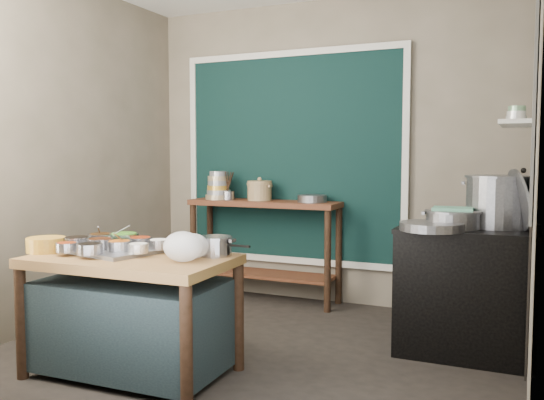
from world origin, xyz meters
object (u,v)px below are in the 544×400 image
at_px(saucepan, 215,246).
at_px(condiment_tray, 111,251).
at_px(yellow_basin, 46,245).
at_px(stock_pot, 498,201).
at_px(back_counter, 264,251).
at_px(steamer, 453,219).
at_px(prep_table, 132,315).
at_px(ceramic_crock, 260,192).
at_px(utensil_cup, 229,195).
at_px(stove_block, 467,292).

bearing_deg(saucepan, condiment_tray, -164.12).
bearing_deg(yellow_basin, stock_pot, 28.75).
relative_size(condiment_tray, stock_pot, 1.22).
bearing_deg(stock_pot, back_counter, 162.44).
xyz_separation_m(saucepan, steamer, (1.31, 0.95, 0.13)).
height_order(prep_table, ceramic_crock, ceramic_crock).
relative_size(condiment_tray, utensil_cup, 4.05).
bearing_deg(saucepan, utensil_cup, 117.25).
distance_m(prep_table, back_counter, 2.03).
height_order(stove_block, condiment_tray, stove_block).
height_order(condiment_tray, utensil_cup, utensil_cup).
bearing_deg(condiment_tray, prep_table, -15.92).
bearing_deg(stove_block, steamer, -128.90).
xyz_separation_m(prep_table, ceramic_crock, (-0.08, 2.04, 0.66)).
distance_m(prep_table, stock_pot, 2.56).
relative_size(back_counter, steamer, 3.83).
relative_size(ceramic_crock, stock_pot, 0.54).
distance_m(stock_pot, steamer, 0.35).
bearing_deg(utensil_cup, back_counter, 6.29).
bearing_deg(steamer, saucepan, -143.93).
xyz_separation_m(back_counter, stock_pot, (2.08, -0.66, 0.58)).
bearing_deg(utensil_cup, stock_pot, -14.24).
bearing_deg(back_counter, stove_block, -21.02).
bearing_deg(prep_table, back_counter, 89.16).
height_order(stove_block, yellow_basin, stove_block).
bearing_deg(condiment_tray, stove_block, 30.99).
height_order(ceramic_crock, stock_pot, stock_pot).
relative_size(condiment_tray, saucepan, 2.50).
bearing_deg(condiment_tray, stock_pot, 30.25).
height_order(yellow_basin, stock_pot, stock_pot).
bearing_deg(prep_table, stove_block, 33.14).
distance_m(ceramic_crock, steamer, 2.05).
xyz_separation_m(yellow_basin, steamer, (2.39, 1.27, 0.14)).
relative_size(yellow_basin, saucepan, 1.10).
relative_size(utensil_cup, stock_pot, 0.30).
bearing_deg(condiment_tray, back_counter, 85.07).
relative_size(condiment_tray, ceramic_crock, 2.27).
height_order(yellow_basin, steamer, steamer).
relative_size(yellow_basin, steamer, 0.65).
distance_m(condiment_tray, ceramic_crock, 2.00).
distance_m(prep_table, condiment_tray, 0.44).
bearing_deg(saucepan, ceramic_crock, 108.19).
xyz_separation_m(yellow_basin, stock_pot, (2.66, 1.46, 0.26)).
xyz_separation_m(yellow_basin, saucepan, (1.08, 0.32, 0.01)).
bearing_deg(yellow_basin, saucepan, 16.58).
xyz_separation_m(stove_block, condiment_tray, (-2.07, -1.24, 0.34)).
distance_m(stove_block, ceramic_crock, 2.17).
bearing_deg(back_counter, yellow_basin, -105.27).
relative_size(prep_table, stove_block, 1.39).
height_order(prep_table, steamer, steamer).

